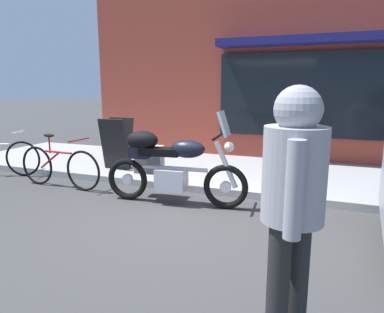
# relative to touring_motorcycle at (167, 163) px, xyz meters

# --- Properties ---
(ground_plane) EXTENTS (80.00, 80.00, 0.00)m
(ground_plane) POSITION_rel_touring_motorcycle_xyz_m (0.49, -0.62, -0.61)
(ground_plane) COLOR #3B3B3B
(touring_motorcycle) EXTENTS (2.18, 0.62, 1.40)m
(touring_motorcycle) POSITION_rel_touring_motorcycle_xyz_m (0.00, 0.00, 0.00)
(touring_motorcycle) COLOR black
(touring_motorcycle) RESTS_ON ground_plane
(parked_bicycle) EXTENTS (1.72, 0.48, 0.94)m
(parked_bicycle) POSITION_rel_touring_motorcycle_xyz_m (-2.09, 0.06, -0.23)
(parked_bicycle) COLOR black
(parked_bicycle) RESTS_ON ground_plane
(pedestrian_walking) EXTENTS (0.42, 0.56, 1.74)m
(pedestrian_walking) POSITION_rel_touring_motorcycle_xyz_m (2.03, -2.51, 0.49)
(pedestrian_walking) COLOR #262626
(pedestrian_walking) RESTS_ON ground_plane
(sandwich_board_sign) EXTENTS (0.55, 0.42, 1.00)m
(sandwich_board_sign) POSITION_rel_touring_motorcycle_xyz_m (-1.65, 1.20, 0.02)
(sandwich_board_sign) COLOR black
(sandwich_board_sign) RESTS_ON sidewalk_curb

